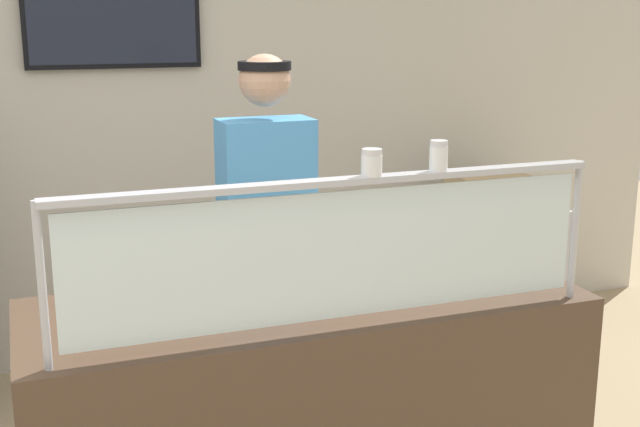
# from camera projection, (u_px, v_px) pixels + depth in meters

# --- Properties ---
(shop_rear_unit) EXTENTS (6.34, 0.13, 2.70)m
(shop_rear_unit) POSITION_uv_depth(u_px,v_px,m) (185.00, 117.00, 4.57)
(shop_rear_unit) COLOR beige
(shop_rear_unit) RESTS_ON ground
(serving_counter) EXTENTS (1.94, 0.71, 0.95)m
(serving_counter) POSITION_uv_depth(u_px,v_px,m) (308.00, 424.00, 2.96)
(serving_counter) COLOR #4C3828
(serving_counter) RESTS_ON ground
(sneeze_guard) EXTENTS (1.76, 0.06, 0.48)m
(sneeze_guard) POSITION_uv_depth(u_px,v_px,m) (340.00, 236.00, 2.50)
(sneeze_guard) COLOR #B2B5BC
(sneeze_guard) RESTS_ON serving_counter
(pizza_tray) EXTENTS (0.41, 0.41, 0.04)m
(pizza_tray) POSITION_uv_depth(u_px,v_px,m) (318.00, 285.00, 2.94)
(pizza_tray) COLOR #9EA0A8
(pizza_tray) RESTS_ON serving_counter
(pizza_server) EXTENTS (0.14, 0.29, 0.01)m
(pizza_server) POSITION_uv_depth(u_px,v_px,m) (318.00, 281.00, 2.92)
(pizza_server) COLOR #ADAFB7
(pizza_server) RESTS_ON pizza_tray
(parmesan_shaker) EXTENTS (0.06, 0.06, 0.08)m
(parmesan_shaker) POSITION_uv_depth(u_px,v_px,m) (372.00, 164.00, 2.49)
(parmesan_shaker) COLOR white
(parmesan_shaker) RESTS_ON sneeze_guard
(pepper_flake_shaker) EXTENTS (0.06, 0.06, 0.10)m
(pepper_flake_shaker) POSITION_uv_depth(u_px,v_px,m) (439.00, 158.00, 2.57)
(pepper_flake_shaker) COLOR white
(pepper_flake_shaker) RESTS_ON sneeze_guard
(worker_figure) EXTENTS (0.41, 0.50, 1.76)m
(worker_figure) POSITION_uv_depth(u_px,v_px,m) (269.00, 237.00, 3.43)
(worker_figure) COLOR #23232D
(worker_figure) RESTS_ON ground
(prep_shelf) EXTENTS (0.70, 0.55, 0.81)m
(prep_shelf) POSITION_uv_depth(u_px,v_px,m) (493.00, 272.00, 4.94)
(prep_shelf) COLOR #B7BABF
(prep_shelf) RESTS_ON ground
(pizza_box_stack) EXTENTS (0.48, 0.46, 0.18)m
(pizza_box_stack) POSITION_uv_depth(u_px,v_px,m) (496.00, 191.00, 4.82)
(pizza_box_stack) COLOR tan
(pizza_box_stack) RESTS_ON prep_shelf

